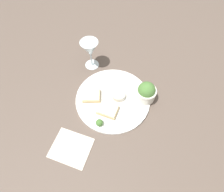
# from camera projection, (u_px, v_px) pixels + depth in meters

# --- Properties ---
(ground_plane) EXTENTS (4.00, 4.00, 0.00)m
(ground_plane) POSITION_uv_depth(u_px,v_px,m) (112.00, 100.00, 0.83)
(ground_plane) COLOR brown
(dinner_plate) EXTENTS (0.35, 0.35, 0.01)m
(dinner_plate) POSITION_uv_depth(u_px,v_px,m) (112.00, 99.00, 0.82)
(dinner_plate) COLOR white
(dinner_plate) RESTS_ON ground_plane
(salad_bowl) EXTENTS (0.09, 0.09, 0.10)m
(salad_bowl) POSITION_uv_depth(u_px,v_px,m) (145.00, 92.00, 0.78)
(salad_bowl) COLOR silver
(salad_bowl) RESTS_ON dinner_plate
(sauce_ramekin) EXTENTS (0.06, 0.06, 0.03)m
(sauce_ramekin) POSITION_uv_depth(u_px,v_px,m) (118.00, 95.00, 0.80)
(sauce_ramekin) COLOR beige
(sauce_ramekin) RESTS_ON dinner_plate
(cheese_toast_near) EXTENTS (0.10, 0.09, 0.03)m
(cheese_toast_near) POSITION_uv_depth(u_px,v_px,m) (107.00, 110.00, 0.77)
(cheese_toast_near) COLOR #D1B27F
(cheese_toast_near) RESTS_ON dinner_plate
(cheese_toast_far) EXTENTS (0.08, 0.07, 0.03)m
(cheese_toast_far) POSITION_uv_depth(u_px,v_px,m) (91.00, 96.00, 0.81)
(cheese_toast_far) COLOR #D1B27F
(cheese_toast_far) RESTS_ON dinner_plate
(wine_glass) EXTENTS (0.09, 0.09, 0.16)m
(wine_glass) POSITION_uv_depth(u_px,v_px,m) (89.00, 50.00, 0.85)
(wine_glass) COLOR silver
(wine_glass) RESTS_ON ground_plane
(garnish) EXTENTS (0.03, 0.03, 0.03)m
(garnish) POSITION_uv_depth(u_px,v_px,m) (99.00, 123.00, 0.73)
(garnish) COLOR #477533
(garnish) RESTS_ON dinner_plate
(napkin) EXTENTS (0.19, 0.17, 0.01)m
(napkin) POSITION_uv_depth(u_px,v_px,m) (70.00, 148.00, 0.71)
(napkin) COLOR beige
(napkin) RESTS_ON ground_plane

